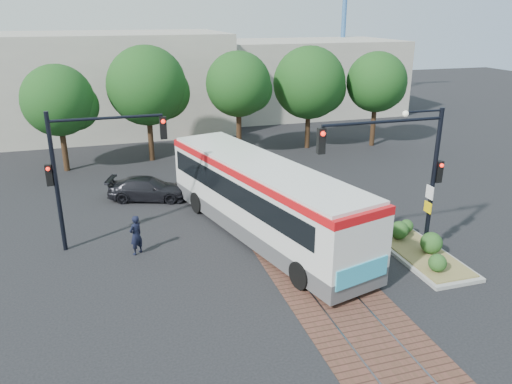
{
  "coord_description": "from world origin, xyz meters",
  "views": [
    {
      "loc": [
        -7.27,
        -16.92,
        9.7
      ],
      "look_at": [
        -0.8,
        4.34,
        1.6
      ],
      "focal_mm": 35.0,
      "sensor_mm": 36.0,
      "label": 1
    }
  ],
  "objects_px": {
    "officer": "(136,235)",
    "parked_car": "(148,188)",
    "signal_pole_left": "(83,161)",
    "traffic_island": "(420,248)",
    "city_bus": "(261,196)",
    "signal_pole_main": "(409,162)"
  },
  "relations": [
    {
      "from": "signal_pole_main",
      "to": "city_bus",
      "type": "bearing_deg",
      "value": 142.19
    },
    {
      "from": "parked_car",
      "to": "signal_pole_left",
      "type": "bearing_deg",
      "value": 168.54
    },
    {
      "from": "officer",
      "to": "signal_pole_left",
      "type": "bearing_deg",
      "value": -74.0
    },
    {
      "from": "signal_pole_main",
      "to": "signal_pole_left",
      "type": "distance_m",
      "value": 13.14
    },
    {
      "from": "signal_pole_main",
      "to": "signal_pole_left",
      "type": "bearing_deg",
      "value": 158.55
    },
    {
      "from": "officer",
      "to": "parked_car",
      "type": "xyz_separation_m",
      "value": [
        1.09,
        6.45,
        -0.24
      ]
    },
    {
      "from": "signal_pole_left",
      "to": "officer",
      "type": "bearing_deg",
      "value": -35.52
    },
    {
      "from": "signal_pole_left",
      "to": "officer",
      "type": "height_order",
      "value": "signal_pole_left"
    },
    {
      "from": "traffic_island",
      "to": "signal_pole_main",
      "type": "xyz_separation_m",
      "value": [
        -0.96,
        0.09,
        3.83
      ]
    },
    {
      "from": "signal_pole_main",
      "to": "officer",
      "type": "relative_size",
      "value": 3.47
    },
    {
      "from": "officer",
      "to": "parked_car",
      "type": "relative_size",
      "value": 0.4
    },
    {
      "from": "city_bus",
      "to": "signal_pole_main",
      "type": "height_order",
      "value": "signal_pole_main"
    },
    {
      "from": "officer",
      "to": "traffic_island",
      "type": "bearing_deg",
      "value": 123.95
    },
    {
      "from": "city_bus",
      "to": "traffic_island",
      "type": "bearing_deg",
      "value": -48.59
    },
    {
      "from": "traffic_island",
      "to": "officer",
      "type": "xyz_separation_m",
      "value": [
        -11.38,
        3.6,
        0.54
      ]
    },
    {
      "from": "traffic_island",
      "to": "officer",
      "type": "relative_size",
      "value": 3.01
    },
    {
      "from": "signal_pole_main",
      "to": "officer",
      "type": "distance_m",
      "value": 11.48
    },
    {
      "from": "city_bus",
      "to": "officer",
      "type": "relative_size",
      "value": 7.62
    },
    {
      "from": "signal_pole_main",
      "to": "signal_pole_left",
      "type": "height_order",
      "value": "signal_pole_main"
    },
    {
      "from": "signal_pole_main",
      "to": "parked_car",
      "type": "xyz_separation_m",
      "value": [
        -9.34,
        9.96,
        -3.54
      ]
    },
    {
      "from": "city_bus",
      "to": "traffic_island",
      "type": "height_order",
      "value": "city_bus"
    },
    {
      "from": "traffic_island",
      "to": "parked_car",
      "type": "distance_m",
      "value": 14.39
    }
  ]
}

